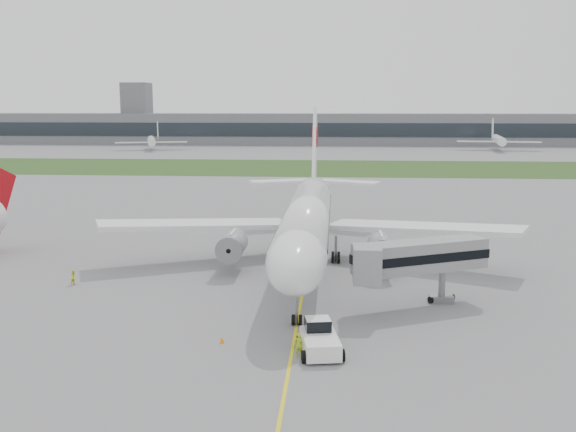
# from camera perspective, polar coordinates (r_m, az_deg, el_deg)

# --- Properties ---
(ground) EXTENTS (600.00, 600.00, 0.00)m
(ground) POSITION_cam_1_polar(r_m,az_deg,el_deg) (68.38, 1.55, -5.46)
(ground) COLOR gray
(ground) RESTS_ON ground
(apron_markings) EXTENTS (70.00, 70.00, 0.04)m
(apron_markings) POSITION_cam_1_polar(r_m,az_deg,el_deg) (63.58, 1.34, -6.66)
(apron_markings) COLOR yellow
(apron_markings) RESTS_ON ground
(grass_strip) EXTENTS (600.00, 50.00, 0.02)m
(grass_strip) POSITION_cam_1_polar(r_m,az_deg,el_deg) (186.77, 3.31, 4.32)
(grass_strip) COLOR #2E491B
(grass_strip) RESTS_ON ground
(terminal_building) EXTENTS (320.00, 22.30, 14.00)m
(terminal_building) POSITION_cam_1_polar(r_m,az_deg,el_deg) (295.96, 3.70, 7.73)
(terminal_building) COLOR slate
(terminal_building) RESTS_ON ground
(control_tower) EXTENTS (12.00, 12.00, 56.00)m
(control_tower) POSITION_cam_1_polar(r_m,az_deg,el_deg) (312.59, -13.15, 6.32)
(control_tower) COLOR slate
(control_tower) RESTS_ON ground
(airliner) EXTENTS (48.13, 53.95, 17.88)m
(airliner) POSITION_cam_1_polar(r_m,az_deg,el_deg) (71.89, 1.76, -0.08)
(airliner) COLOR white
(airliner) RESTS_ON ground
(pushback_tug) EXTENTS (3.70, 4.90, 2.32)m
(pushback_tug) POSITION_cam_1_polar(r_m,az_deg,el_deg) (48.20, 2.81, -10.82)
(pushback_tug) COLOR white
(pushback_tug) RESTS_ON ground
(jet_bridge) EXTENTS (12.82, 8.91, 6.25)m
(jet_bridge) POSITION_cam_1_polar(r_m,az_deg,el_deg) (58.18, 11.09, -3.69)
(jet_bridge) COLOR gray
(jet_bridge) RESTS_ON ground
(safety_cone_left) EXTENTS (0.40, 0.40, 0.55)m
(safety_cone_left) POSITION_cam_1_polar(r_m,az_deg,el_deg) (50.40, -5.91, -10.88)
(safety_cone_left) COLOR orange
(safety_cone_left) RESTS_ON ground
(safety_cone_right) EXTENTS (0.36, 0.36, 0.50)m
(safety_cone_right) POSITION_cam_1_polar(r_m,az_deg,el_deg) (50.51, 1.11, -10.81)
(safety_cone_right) COLOR orange
(safety_cone_right) RESTS_ON ground
(ground_crew_near) EXTENTS (0.72, 0.55, 1.76)m
(ground_crew_near) POSITION_cam_1_polar(r_m,az_deg,el_deg) (47.54, 0.96, -11.36)
(ground_crew_near) COLOR #A7CA21
(ground_crew_near) RESTS_ON ground
(ground_crew_far) EXTENTS (0.79, 0.90, 1.54)m
(ground_crew_far) POSITION_cam_1_polar(r_m,az_deg,el_deg) (68.88, -18.49, -5.21)
(ground_crew_far) COLOR #DEF428
(ground_crew_far) RESTS_ON ground
(distant_aircraft_left) EXTENTS (34.18, 31.96, 10.78)m
(distant_aircraft_left) POSITION_cam_1_polar(r_m,az_deg,el_deg) (263.81, -12.02, 5.75)
(distant_aircraft_left) COLOR white
(distant_aircraft_left) RESTS_ON ground
(distant_aircraft_right) EXTENTS (35.56, 32.41, 12.15)m
(distant_aircraft_right) POSITION_cam_1_polar(r_m,az_deg,el_deg) (268.46, 18.17, 5.54)
(distant_aircraft_right) COLOR white
(distant_aircraft_right) RESTS_ON ground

